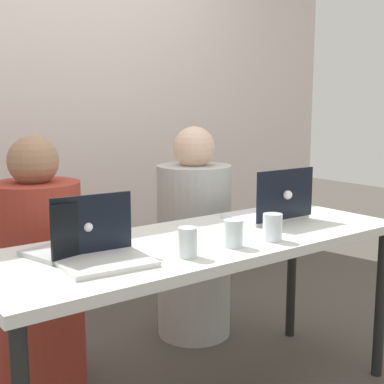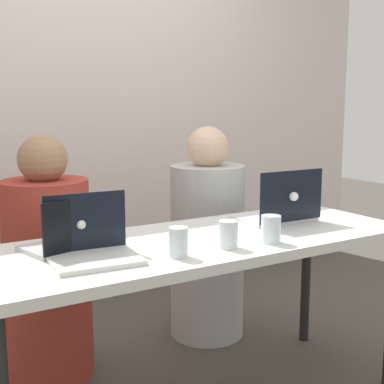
{
  "view_description": "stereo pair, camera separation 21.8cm",
  "coord_description": "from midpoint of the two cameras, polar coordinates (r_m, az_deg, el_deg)",
  "views": [
    {
      "loc": [
        -1.3,
        -1.65,
        1.29
      ],
      "look_at": [
        0.0,
        0.07,
        0.93
      ],
      "focal_mm": 50.0,
      "sensor_mm": 36.0,
      "label": 1
    },
    {
      "loc": [
        -1.12,
        -1.78,
        1.29
      ],
      "look_at": [
        0.0,
        0.07,
        0.93
      ],
      "focal_mm": 50.0,
      "sensor_mm": 36.0,
      "label": 2
    }
  ],
  "objects": [
    {
      "name": "person_on_right",
      "position": [
        2.98,
        -1.88,
        -5.6
      ],
      "size": [
        0.48,
        0.48,
        1.17
      ],
      "rotation": [
        0.0,
        0.0,
        3.34
      ],
      "color": "#B0B1AC",
      "rests_on": "ground"
    },
    {
      "name": "back_wall",
      "position": [
        3.43,
        -16.67,
        8.11
      ],
      "size": [
        4.71,
        0.1,
        2.47
      ],
      "primitive_type": "cube",
      "color": "silver",
      "rests_on": "ground"
    },
    {
      "name": "water_glass_right",
      "position": [
        2.13,
        5.69,
        -3.99
      ],
      "size": [
        0.08,
        0.08,
        0.11
      ],
      "color": "silver",
      "rests_on": "desk"
    },
    {
      "name": "water_glass_left",
      "position": [
        1.9,
        -3.78,
        -5.64
      ],
      "size": [
        0.07,
        0.07,
        0.11
      ],
      "color": "silver",
      "rests_on": "desk"
    },
    {
      "name": "laptop_back_right",
      "position": [
        2.5,
        6.08,
        -1.8
      ],
      "size": [
        0.35,
        0.29,
        0.25
      ],
      "rotation": [
        0.0,
        0.0,
        3.12
      ],
      "color": "silver",
      "rests_on": "desk"
    },
    {
      "name": "laptop_front_left",
      "position": [
        1.88,
        -13.0,
        -5.93
      ],
      "size": [
        0.32,
        0.27,
        0.23
      ],
      "rotation": [
        0.0,
        0.0,
        -0.08
      ],
      "color": "silver",
      "rests_on": "desk"
    },
    {
      "name": "person_on_left",
      "position": [
        2.59,
        -18.4,
        -8.58
      ],
      "size": [
        0.42,
        0.42,
        1.16
      ],
      "rotation": [
        0.0,
        0.0,
        3.19
      ],
      "color": "#A03528",
      "rests_on": "ground"
    },
    {
      "name": "desk",
      "position": [
        2.19,
        -1.83,
        -6.7
      ],
      "size": [
        1.81,
        0.66,
        0.75
      ],
      "color": "silver",
      "rests_on": "ground"
    },
    {
      "name": "water_glass_center",
      "position": [
        2.02,
        1.34,
        -4.67
      ],
      "size": [
        0.07,
        0.07,
        0.1
      ],
      "color": "silver",
      "rests_on": "desk"
    },
    {
      "name": "laptop_back_left",
      "position": [
        2.01,
        -15.59,
        -5.17
      ],
      "size": [
        0.33,
        0.28,
        0.21
      ],
      "rotation": [
        0.0,
        0.0,
        3.38
      ],
      "color": "#B2B5B9",
      "rests_on": "desk"
    }
  ]
}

